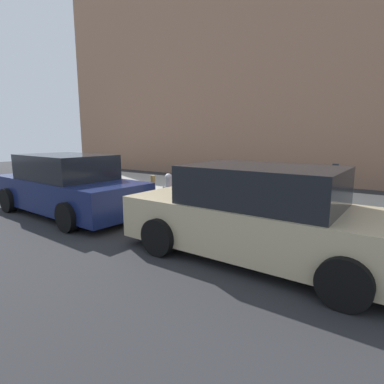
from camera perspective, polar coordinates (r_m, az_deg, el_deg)
name	(u,v)px	position (r m, az deg, el deg)	size (l,w,h in m)	color
ground_plane	(136,205)	(9.37, -10.19, -2.27)	(40.00, 40.00, 0.00)	#28282B
sidewalk_curb	(186,190)	(11.22, -1.16, 0.30)	(18.00, 5.00, 0.14)	#9E9B93
building_facade_sidewalk_side	(257,68)	(16.53, 11.78, 21.38)	(24.00, 3.00, 10.53)	#936B51
suitcase_teal_0	(272,204)	(7.68, 14.38, -2.09)	(0.36, 0.25, 0.73)	#0F606B
suitcase_maroon_1	(253,199)	(7.74, 11.04, -1.33)	(0.40, 0.26, 0.99)	maroon
suitcase_navy_2	(235,199)	(8.05, 7.93, -1.34)	(0.49, 0.27, 0.77)	navy
suitcase_silver_3	(217,194)	(8.21, 4.66, -0.30)	(0.35, 0.19, 1.04)	#9EA0A8
suitcase_black_4	(205,193)	(8.55, 2.37, -0.26)	(0.43, 0.22, 0.67)	black
suitcase_red_5	(188,194)	(8.76, -0.72, -0.33)	(0.42, 0.28, 0.79)	red
fire_hydrant	(169,186)	(9.18, -4.30, 1.09)	(0.39, 0.21, 0.78)	#99999E
bollard_post	(153,187)	(9.38, -7.13, 0.88)	(0.14, 0.14, 0.70)	brown
parking_meter	(334,184)	(7.46, 24.59, 1.34)	(0.12, 0.09, 1.27)	slate
parked_car_beige_0	(260,216)	(5.17, 12.43, -4.29)	(4.64, 2.02, 1.53)	tan
parked_car_navy_1	(67,186)	(8.62, -21.89, 0.98)	(4.70, 2.15, 1.54)	#141E4C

